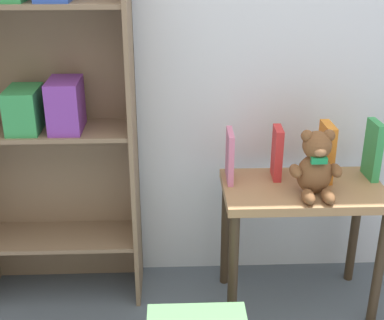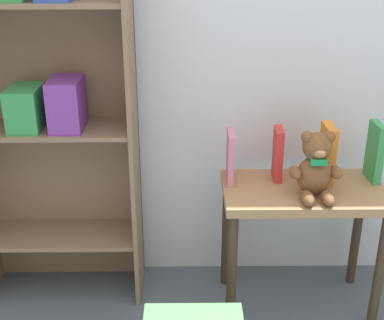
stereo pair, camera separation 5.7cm
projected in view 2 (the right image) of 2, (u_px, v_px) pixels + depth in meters
The scene contains 7 objects.
bookshelf_side at pixel (49, 103), 2.14m from camera, with size 0.69×0.27×1.54m.
display_table at pixel (302, 209), 2.16m from camera, with size 0.64×0.36×0.56m.
teddy_bear at pixel (316, 167), 2.02m from camera, with size 0.20×0.18×0.26m.
book_standing_pink at pixel (230, 156), 2.15m from camera, with size 0.02×0.15×0.21m, color #D17093.
book_standing_red at pixel (278, 154), 2.16m from camera, with size 0.03×0.11×0.22m, color red.
book_standing_orange at pixel (327, 154), 2.14m from camera, with size 0.04×0.13×0.24m, color orange.
book_standing_green at pixel (375, 152), 2.15m from camera, with size 0.03×0.12×0.24m, color #33934C.
Camera 2 is at (-0.29, -0.79, 1.51)m, focal length 50.00 mm.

